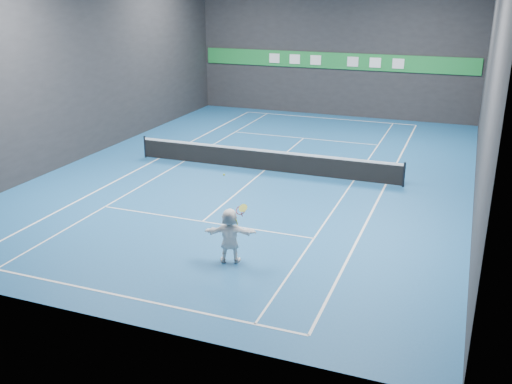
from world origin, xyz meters
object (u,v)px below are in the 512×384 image
at_px(player, 230,235).
at_px(tennis_ball, 224,175).
at_px(tennis_net, 264,159).
at_px(tennis_racket, 241,212).

distance_m(player, tennis_ball, 1.86).
bearing_deg(tennis_net, tennis_ball, -77.52).
relative_size(tennis_net, tennis_racket, 17.27).
height_order(player, tennis_racket, tennis_racket).
relative_size(player, tennis_net, 0.14).
distance_m(tennis_ball, tennis_net, 9.20).
bearing_deg(player, tennis_net, -93.27).
height_order(player, tennis_ball, tennis_ball).
xyz_separation_m(player, tennis_net, (-2.17, 8.92, -0.31)).
height_order(tennis_ball, tennis_racket, tennis_ball).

